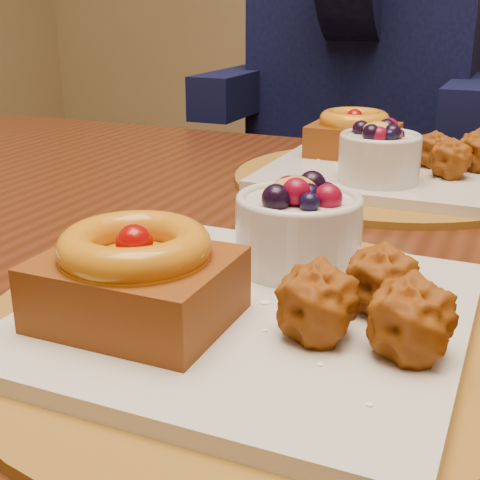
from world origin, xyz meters
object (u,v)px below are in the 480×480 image
dining_table (334,307)px  place_setting_near (250,290)px  place_setting_far (384,162)px  diner (367,23)px  chair_far (412,206)px

dining_table → place_setting_near: 0.24m
place_setting_far → diner: diner is taller
place_setting_far → chair_far: chair_far is taller
dining_table → place_setting_far: bearing=90.8°
diner → dining_table: bearing=-72.9°
chair_far → diner: 0.41m
diner → place_setting_near: bearing=-75.6°
dining_table → diner: bearing=102.2°
place_setting_far → dining_table: bearing=-89.2°
place_setting_near → chair_far: size_ratio=0.39×
dining_table → chair_far: (-0.06, 0.86, -0.14)m
diner → chair_far: bearing=44.9°
dining_table → place_setting_far: (-0.00, 0.21, 0.10)m
place_setting_near → diner: diner is taller
place_setting_near → chair_far: chair_far is taller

